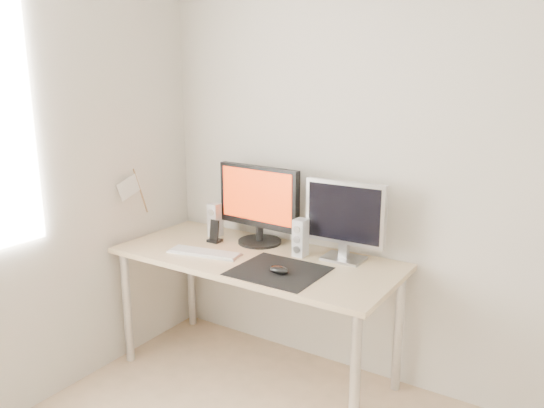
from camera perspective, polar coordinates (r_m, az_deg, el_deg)
The scene contains 11 objects.
wall_back at distance 2.79m, azimuth 18.72°, elevation 3.53°, with size 3.50×3.50×0.00m, color beige.
mousepad at distance 2.73m, azimuth 0.72°, elevation -7.23°, with size 0.45×0.40×0.00m, color black.
mouse at distance 2.69m, azimuth 0.74°, elevation -7.09°, with size 0.11×0.06×0.04m, color black.
desk at distance 2.98m, azimuth -1.76°, elevation -7.00°, with size 1.60×0.70×0.73m.
main_monitor at distance 3.10m, azimuth -1.45°, elevation 0.23°, with size 0.55×0.28×0.47m.
second_monitor at distance 2.85m, azimuth 7.84°, elevation -1.40°, with size 0.45×0.16×0.43m.
speaker_left at distance 3.29m, azimuth -6.13°, elevation -1.72°, with size 0.07×0.08×0.21m.
speaker_right at distance 2.93m, azimuth 3.07°, elevation -3.64°, with size 0.07×0.08×0.21m.
keyboard at distance 3.01m, azimuth -7.29°, elevation -5.21°, with size 0.43×0.20×0.02m.
phone_dock at distance 3.20m, azimuth -6.20°, elevation -3.36°, with size 0.08×0.07×0.14m.
pennant at distance 3.27m, azimuth -14.77°, elevation 1.64°, with size 0.01×0.23×0.29m.
Camera 1 is at (0.64, -0.92, 1.72)m, focal length 35.00 mm.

